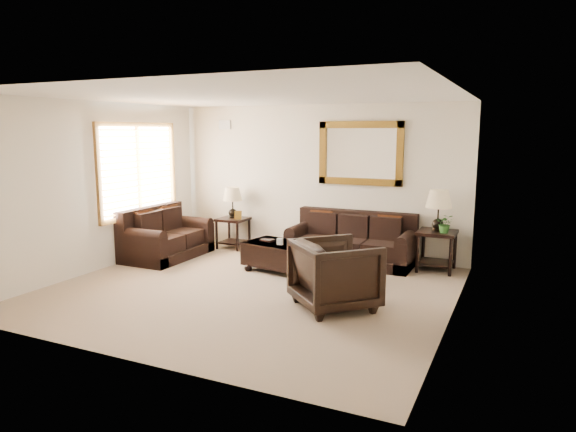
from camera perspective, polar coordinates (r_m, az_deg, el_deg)
The scene contains 11 objects.
room at distance 7.11m, azimuth -4.41°, elevation 2.27°, with size 5.51×5.01×2.71m.
window at distance 9.39m, azimuth -16.24°, elevation 4.89°, with size 0.07×1.96×1.66m.
mirror at distance 9.02m, azimuth 8.03°, elevation 6.91°, with size 1.50×0.06×1.10m.
air_vent at distance 10.16m, azimuth -7.04°, elevation 10.03°, with size 0.25×0.02×0.18m, color #999999.
sofa at distance 8.85m, azimuth 7.08°, elevation -3.17°, with size 2.11×0.91×0.86m.
loveseat at distance 9.43m, azimuth -13.54°, elevation -2.48°, with size 0.95×1.59×0.90m.
end_table_left at distance 9.86m, azimuth -6.16°, elevation 0.83°, with size 0.53×0.53×1.18m.
end_table_right at distance 8.52m, azimuth 16.32°, elevation -0.25°, with size 0.60×0.60×1.31m.
coffee_table at distance 8.25m, azimuth -0.28°, elevation -4.25°, with size 1.44×0.95×0.57m.
armchair at distance 6.55m, azimuth 5.27°, elevation -6.10°, with size 0.94×0.88×0.97m, color black.
potted_plant at distance 8.41m, azimuth 17.06°, elevation -1.03°, with size 0.27×0.30×0.23m, color #27561D.
Camera 1 is at (3.46, -6.15, 2.24)m, focal length 32.00 mm.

